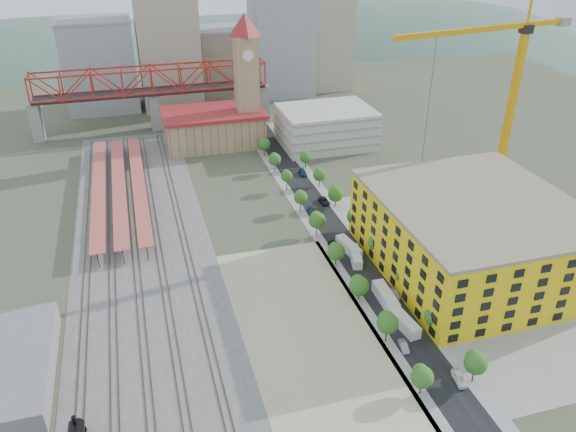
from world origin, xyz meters
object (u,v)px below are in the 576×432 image
object	(u,v)px
site_trailer_c	(355,257)
construction_building	(473,234)
tower_crane	(506,81)
site_trailer_a	(403,322)
clock_tower	(246,68)
car_0	(424,376)
site_trailer_b	(386,297)
site_trailer_d	(349,247)

from	to	relation	value
site_trailer_c	construction_building	bearing A→B (deg)	-7.80
tower_crane	site_trailer_a	size ratio (longest dim) A/B	6.20
clock_tower	site_trailer_c	xyz separation A→B (m)	(8.00, -89.66, -27.47)
clock_tower	car_0	bearing A→B (deg)	-87.83
clock_tower	site_trailer_b	bearing A→B (deg)	-85.75
site_trailer_b	site_trailer_d	distance (m)	22.80
construction_building	site_trailer_b	distance (m)	28.29
site_trailer_c	site_trailer_d	size ratio (longest dim) A/B	0.93
construction_building	site_trailer_d	bearing A→B (deg)	149.98
clock_tower	site_trailer_c	world-z (taller)	clock_tower
construction_building	site_trailer_d	world-z (taller)	construction_building
site_trailer_c	car_0	bearing A→B (deg)	-80.17
tower_crane	site_trailer_c	distance (m)	64.42
tower_crane	site_trailer_d	bearing A→B (deg)	-164.21
clock_tower	site_trailer_b	distance (m)	111.46
site_trailer_c	car_0	world-z (taller)	site_trailer_c
site_trailer_a	site_trailer_d	world-z (taller)	site_trailer_a
construction_building	site_trailer_b	xyz separation A→B (m)	(-26.00, -7.78, -7.99)
clock_tower	car_0	size ratio (longest dim) A/B	11.86
tower_crane	car_0	world-z (taller)	tower_crane
construction_building	site_trailer_d	distance (m)	31.10
tower_crane	site_trailer_a	world-z (taller)	tower_crane
site_trailer_d	site_trailer_b	bearing A→B (deg)	-99.04
tower_crane	site_trailer_b	bearing A→B (deg)	-143.39
site_trailer_b	site_trailer_c	world-z (taller)	site_trailer_b
site_trailer_a	site_trailer_b	distance (m)	8.92
tower_crane	site_trailer_c	world-z (taller)	tower_crane
site_trailer_b	car_0	world-z (taller)	site_trailer_b
site_trailer_a	car_0	bearing A→B (deg)	-108.25
site_trailer_b	site_trailer_d	bearing A→B (deg)	92.35
site_trailer_a	car_0	distance (m)	15.50
site_trailer_a	tower_crane	bearing A→B (deg)	35.63
clock_tower	construction_building	xyz separation A→B (m)	(34.00, -99.99, -19.29)
clock_tower	construction_building	world-z (taller)	clock_tower
clock_tower	site_trailer_d	world-z (taller)	clock_tower
site_trailer_a	site_trailer_d	xyz separation A→B (m)	(0.00, 31.72, -0.03)
tower_crane	site_trailer_d	size ratio (longest dim) A/B	6.33
site_trailer_d	tower_crane	bearing A→B (deg)	6.75
clock_tower	tower_crane	xyz separation A→B (m)	(57.53, -70.97, 9.23)
site_trailer_a	site_trailer_b	bearing A→B (deg)	82.92
site_trailer_b	car_0	bearing A→B (deg)	-94.75
clock_tower	construction_building	bearing A→B (deg)	-71.22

